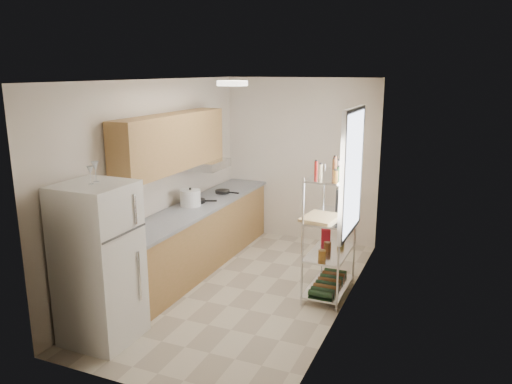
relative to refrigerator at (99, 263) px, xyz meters
The scene contains 16 objects.
room 1.91m from the refrigerator, 61.88° to the left, with size 2.52×4.42×2.62m.
counter_run 2.10m from the refrigerator, 91.35° to the left, with size 0.63×3.51×0.90m.
upper_cabinets 2.00m from the refrigerator, 96.11° to the left, with size 0.33×2.20×0.72m, color #A97748.
range_hood 2.59m from the refrigerator, 92.94° to the left, with size 0.50×0.60×0.12m, color #B7BABC.
window 2.97m from the refrigerator, 43.35° to the left, with size 0.06×1.00×1.46m, color white.
bakers_rack 2.70m from the refrigerator, 45.73° to the left, with size 0.45×0.90×1.73m.
ceiling_dome 2.36m from the refrigerator, 56.76° to the left, with size 0.34×0.34×0.06m, color white.
refrigerator is the anchor object (origin of this frame).
wine_glass_a 0.91m from the refrigerator, 73.21° to the right, with size 0.06×0.06×0.18m, color silver, non-canonical shape.
wine_glass_b 0.93m from the refrigerator, 100.71° to the left, with size 0.07×0.07×0.20m, color silver, non-canonical shape.
rice_cooker 2.03m from the refrigerator, 93.19° to the left, with size 0.28×0.28×0.22m, color silver.
frying_pan_large 2.20m from the refrigerator, 93.31° to the left, with size 0.26×0.26×0.04m, color black.
frying_pan_small 2.84m from the refrigerator, 90.72° to the left, with size 0.22×0.22×0.05m, color black.
cutting_board 2.52m from the refrigerator, 44.35° to the left, with size 0.37×0.48×0.03m, color tan.
espresso_machine 3.02m from the refrigerator, 48.85° to the left, with size 0.17×0.26×0.30m, color black.
storage_bag 2.85m from the refrigerator, 52.46° to the left, with size 0.11×0.16×0.18m, color maroon.
Camera 1 is at (2.41, -5.33, 2.71)m, focal length 35.00 mm.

